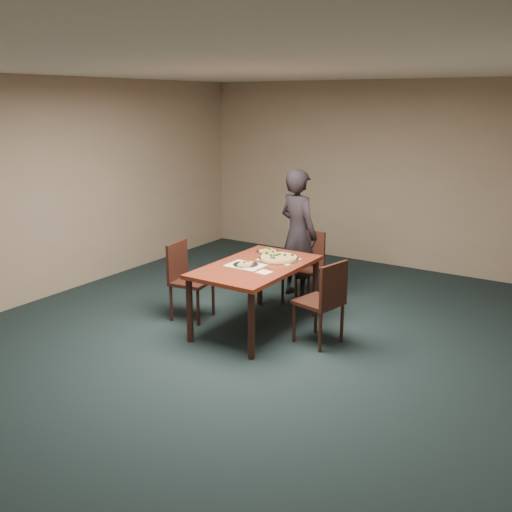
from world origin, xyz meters
The scene contains 13 objects.
ground centered at (0.00, 0.00, 0.00)m, with size 8.00×8.00×0.00m, color black.
room_shell centered at (0.00, 0.00, 1.74)m, with size 8.00×8.00×8.00m.
dining_table centered at (-0.10, 0.67, 0.66)m, with size 0.90×1.50×0.75m.
chair_far centered at (-0.06, 1.77, 0.52)m, with size 0.43×0.43×0.91m.
chair_left centered at (-0.98, 0.52, 0.52)m, with size 0.48×0.48×0.91m.
chair_right centered at (0.73, 0.70, 0.52)m, with size 0.50×0.50×0.91m.
diner centered at (-0.25, 1.90, 0.84)m, with size 0.61×0.40×1.68m, color black.
placemat_main centered at (0.00, 1.00, 0.75)m, with size 0.42×0.32×0.00m, color white.
placemat_near centered at (-0.18, 0.59, 0.75)m, with size 0.40×0.30×0.00m, color white.
pizza_pan centered at (0.00, 1.00, 0.77)m, with size 0.45×0.45×0.07m.
slice_plate_near centered at (-0.18, 0.59, 0.76)m, with size 0.28×0.28×0.05m.
slice_plate_far centered at (-0.28, 1.20, 0.76)m, with size 0.28×0.28×0.06m.
napkin centered at (0.13, 0.48, 0.75)m, with size 0.14×0.14×0.01m, color white.
Camera 1 is at (3.17, -4.39, 2.50)m, focal length 40.00 mm.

